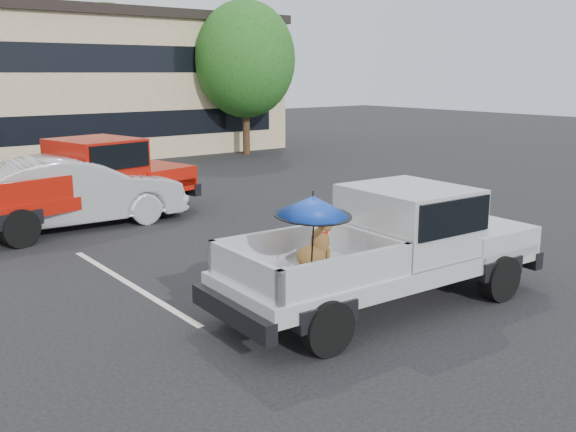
# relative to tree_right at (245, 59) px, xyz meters

# --- Properties ---
(ground) EXTENTS (90.00, 90.00, 0.00)m
(ground) POSITION_rel_tree_right_xyz_m (-9.00, -16.00, -4.21)
(ground) COLOR black
(ground) RESTS_ON ground
(stripe_left) EXTENTS (0.12, 5.00, 0.01)m
(stripe_left) POSITION_rel_tree_right_xyz_m (-12.00, -14.00, -4.21)
(stripe_left) COLOR silver
(stripe_left) RESTS_ON ground
(stripe_right) EXTENTS (0.12, 5.00, 0.01)m
(stripe_right) POSITION_rel_tree_right_xyz_m (-6.00, -14.00, -4.21)
(stripe_right) COLOR silver
(stripe_right) RESTS_ON ground
(motel_building) EXTENTS (20.40, 8.40, 6.30)m
(motel_building) POSITION_rel_tree_right_xyz_m (-7.00, 4.99, -1.00)
(motel_building) COLOR tan
(motel_building) RESTS_ON ground
(tree_right) EXTENTS (4.46, 4.46, 6.78)m
(tree_right) POSITION_rel_tree_right_xyz_m (0.00, 0.00, 0.00)
(tree_right) COLOR #332114
(tree_right) RESTS_ON ground
(tree_back) EXTENTS (4.68, 4.68, 7.11)m
(tree_back) POSITION_rel_tree_right_xyz_m (-3.00, 8.00, 0.20)
(tree_back) COLOR #332114
(tree_back) RESTS_ON ground
(silver_pickup) EXTENTS (5.77, 2.31, 2.06)m
(silver_pickup) POSITION_rel_tree_right_xyz_m (-8.96, -17.50, -3.16)
(silver_pickup) COLOR black
(silver_pickup) RESTS_ON ground
(red_pickup) EXTENTS (6.53, 3.39, 2.05)m
(red_pickup) POSITION_rel_tree_right_xyz_m (-10.62, -8.79, -3.09)
(red_pickup) COLOR black
(red_pickup) RESTS_ON ground
(silver_sedan) EXTENTS (5.29, 2.12, 1.71)m
(silver_sedan) POSITION_rel_tree_right_xyz_m (-11.18, -9.12, -3.35)
(silver_sedan) COLOR #A5A6AC
(silver_sedan) RESTS_ON ground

